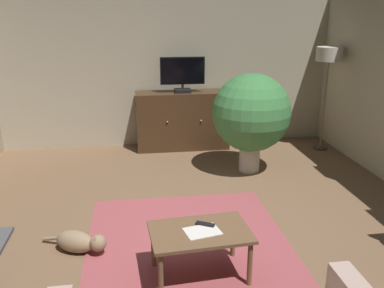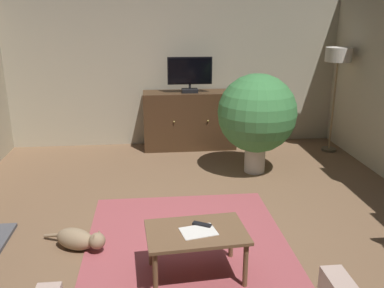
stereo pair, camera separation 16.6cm
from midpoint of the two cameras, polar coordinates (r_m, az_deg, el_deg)
ground_plane at (r=4.38m, az=-0.30°, el=-13.71°), size 6.33×7.56×0.04m
wall_back at (r=7.32m, az=-4.14°, el=10.16°), size 6.33×0.10×2.63m
rug_central at (r=4.42m, az=-1.76°, el=-13.03°), size 2.05×2.09×0.01m
tv_cabinet at (r=7.15m, az=-1.99°, el=3.13°), size 1.58×0.55×0.99m
television at (r=6.94m, az=-2.02°, el=9.68°), size 0.74×0.20×0.59m
coffee_table at (r=3.69m, az=-0.22°, el=-12.65°), size 0.91×0.63×0.46m
tv_remote at (r=3.73m, az=0.54°, el=-11.05°), size 0.17×0.13×0.02m
folded_newspaper at (r=3.64m, az=0.11°, el=-11.98°), size 0.34×0.28×0.01m
potted_plant_tall_palm_by_window at (r=6.01m, az=7.41°, el=4.17°), size 1.14×1.14×1.46m
cat at (r=4.34m, az=-16.43°, el=-12.84°), size 0.68×0.43×0.24m
floor_lamp at (r=7.22m, az=17.74°, el=10.86°), size 0.42×0.42×1.74m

